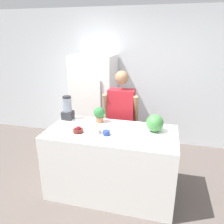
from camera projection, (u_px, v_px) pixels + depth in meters
ground_plane at (103, 211)px, 2.76m from camera, size 14.00×14.00×0.00m
wall_back at (133, 78)px, 4.30m from camera, size 8.00×0.06×2.60m
counter_island at (111, 162)px, 2.98m from camera, size 1.68×0.83×0.93m
refrigerator at (95, 101)px, 4.25m from camera, size 0.78×0.69×1.76m
person at (121, 120)px, 3.51m from camera, size 0.55×0.26×1.60m
cutting_board at (156, 131)px, 2.80m from camera, size 0.38×0.29×0.01m
watermelon at (155, 123)px, 2.76m from camera, size 0.22×0.22×0.22m
bowl_cherries at (78, 130)px, 2.78m from camera, size 0.13×0.13×0.09m
bowl_cream at (96, 129)px, 2.76m from camera, size 0.13×0.13×0.12m
bowl_small_blue at (106, 133)px, 2.71m from camera, size 0.09×0.09×0.06m
blender at (67, 109)px, 3.18m from camera, size 0.15×0.15×0.35m
potted_plant at (99, 114)px, 3.09m from camera, size 0.16×0.16×0.22m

